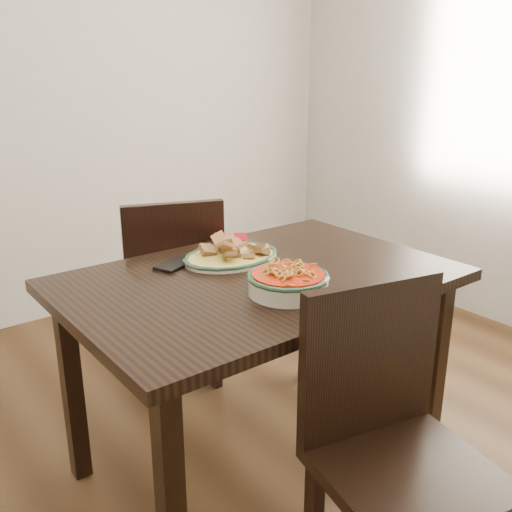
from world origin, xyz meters
TOP-DOWN VIEW (x-y plane):
  - floor at (0.00, 0.00)m, footprint 3.50×3.50m
  - wall_back at (0.00, 1.75)m, footprint 3.50×0.10m
  - dining_table at (-0.11, -0.05)m, footprint 1.29×0.86m
  - chair_far at (-0.07, 0.63)m, footprint 0.54×0.54m
  - chair_near at (-0.17, -0.67)m, footprint 0.50×0.50m
  - fish_plate at (-0.10, 0.14)m, footprint 0.36×0.28m
  - noodle_bowl at (-0.15, -0.23)m, footprint 0.26×0.26m
  - smartphone at (-0.29, 0.21)m, footprint 0.17×0.13m
  - napkin at (0.05, 0.35)m, footprint 0.17×0.17m

SIDE VIEW (x-z plane):
  - floor at x=0.00m, z-range 0.00..0.00m
  - chair_far at x=-0.07m, z-range 0.05..0.94m
  - chair_near at x=-0.17m, z-range 0.05..0.94m
  - dining_table at x=-0.11m, z-range 0.28..1.03m
  - smartphone at x=-0.29m, z-range 0.75..0.76m
  - napkin at x=0.05m, z-range 0.75..0.76m
  - noodle_bowl at x=-0.15m, z-range 0.75..0.84m
  - fish_plate at x=-0.10m, z-range 0.74..0.85m
  - wall_back at x=0.00m, z-range 0.00..2.60m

